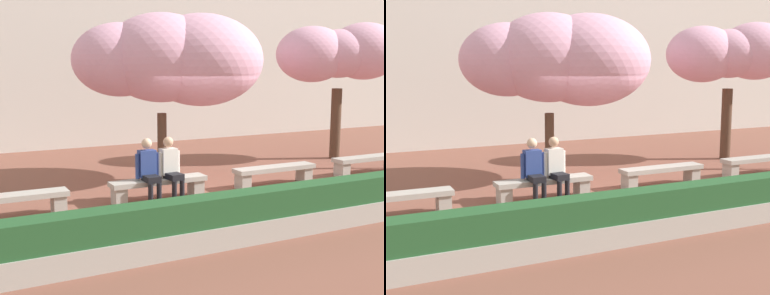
# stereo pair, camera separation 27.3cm
# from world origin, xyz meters

# --- Properties ---
(ground_plane) EXTENTS (100.00, 100.00, 0.00)m
(ground_plane) POSITION_xyz_m (0.00, 0.00, 0.00)
(ground_plane) COLOR brown
(building_facade) EXTENTS (28.00, 4.00, 8.02)m
(building_facade) POSITION_xyz_m (0.00, 9.50, 4.01)
(building_facade) COLOR beige
(building_facade) RESTS_ON ground
(stone_bench_west_end) EXTENTS (2.05, 0.44, 0.45)m
(stone_bench_west_end) POSITION_xyz_m (-4.35, -0.00, 0.31)
(stone_bench_west_end) COLOR #ADA89E
(stone_bench_west_end) RESTS_ON ground
(stone_bench_near_west) EXTENTS (2.05, 0.44, 0.45)m
(stone_bench_near_west) POSITION_xyz_m (-1.45, 0.00, 0.31)
(stone_bench_near_west) COLOR #ADA89E
(stone_bench_near_west) RESTS_ON ground
(stone_bench_center) EXTENTS (2.05, 0.44, 0.45)m
(stone_bench_center) POSITION_xyz_m (1.45, 0.00, 0.31)
(stone_bench_center) COLOR #ADA89E
(stone_bench_center) RESTS_ON ground
(stone_bench_near_east) EXTENTS (2.05, 0.44, 0.45)m
(stone_bench_near_east) POSITION_xyz_m (4.35, 0.00, 0.31)
(stone_bench_near_east) COLOR #ADA89E
(stone_bench_near_east) RESTS_ON ground
(person_seated_left) EXTENTS (0.51, 0.68, 1.29)m
(person_seated_left) POSITION_xyz_m (-1.69, -0.05, 0.70)
(person_seated_left) COLOR black
(person_seated_left) RESTS_ON ground
(person_seated_right) EXTENTS (0.51, 0.70, 1.29)m
(person_seated_right) POSITION_xyz_m (-1.20, -0.05, 0.70)
(person_seated_right) COLOR black
(person_seated_right) RESTS_ON ground
(cherry_tree_main) EXTENTS (4.40, 3.15, 3.93)m
(cherry_tree_main) POSITION_xyz_m (-0.31, 1.71, 2.86)
(cherry_tree_main) COLOR #513828
(cherry_tree_main) RESTS_ON ground
(cherry_tree_secondary) EXTENTS (3.61, 2.49, 3.93)m
(cherry_tree_secondary) POSITION_xyz_m (5.17, 2.10, 3.04)
(cherry_tree_secondary) COLOR #513828
(cherry_tree_secondary) RESTS_ON ground
(planter_hedge_foreground) EXTENTS (13.56, 0.50, 0.80)m
(planter_hedge_foreground) POSITION_xyz_m (0.00, -2.97, 0.39)
(planter_hedge_foreground) COLOR #ADA89E
(planter_hedge_foreground) RESTS_ON ground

